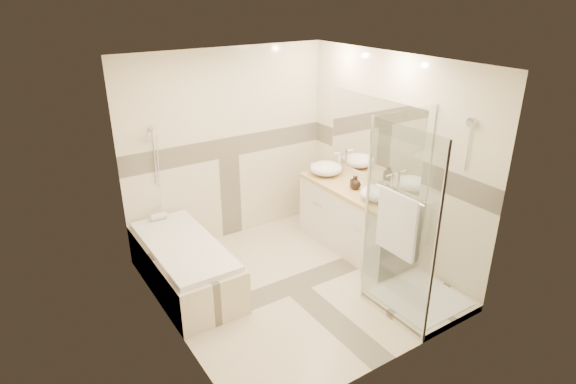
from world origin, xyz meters
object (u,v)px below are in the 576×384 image
vanity (353,218)px  vessel_sink_near (326,168)px  vessel_sink_far (377,193)px  amenity_bottle_a (354,182)px  amenity_bottle_b (356,183)px  shower_enclosure (411,264)px  bathtub (185,263)px

vanity → vessel_sink_near: 0.76m
vessel_sink_far → amenity_bottle_a: bearing=90.0°
amenity_bottle_a → amenity_bottle_b: (0.00, -0.04, 0.00)m
vessel_sink_far → amenity_bottle_b: amenity_bottle_b is taller
amenity_bottle_a → shower_enclosure: bearing=-102.1°
vanity → shower_enclosure: 1.31m
bathtub → vessel_sink_far: size_ratio=4.26×
vessel_sink_far → amenity_bottle_b: 0.38m
vanity → vessel_sink_near: size_ratio=3.74×
bathtub → vessel_sink_far: vessel_sink_far is taller
vanity → amenity_bottle_a: (-0.02, 0.00, 0.50)m
amenity_bottle_a → vessel_sink_near: bearing=90.0°
vessel_sink_near → amenity_bottle_b: size_ratio=2.55×
bathtub → vessel_sink_near: vessel_sink_near is taller
bathtub → vanity: (2.15, -0.35, 0.12)m
bathtub → amenity_bottle_a: amenity_bottle_a is taller
bathtub → vessel_sink_near: bearing=5.7°
vanity → vessel_sink_far: vessel_sink_far is taller
shower_enclosure → vessel_sink_far: (0.27, 0.85, 0.42)m
vessel_sink_far → shower_enclosure: bearing=-107.7°
shower_enclosure → vessel_sink_far: size_ratio=5.11×
vessel_sink_near → vessel_sink_far: (0.00, -0.98, -0.01)m
vanity → shower_enclosure: (-0.29, -1.27, 0.08)m
vanity → amenity_bottle_a: amenity_bottle_a is taller
vessel_sink_near → amenity_bottle_b: (0.00, -0.60, -0.00)m
shower_enclosure → amenity_bottle_a: (0.27, 1.27, 0.43)m
shower_enclosure → vessel_sink_near: (0.27, 1.83, 0.43)m
amenity_bottle_a → amenity_bottle_b: size_ratio=0.95×
bathtub → vessel_sink_far: 2.35m
vanity → vessel_sink_far: bearing=-92.7°
vanity → shower_enclosure: bearing=-103.0°
bathtub → shower_enclosure: bearing=-41.1°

